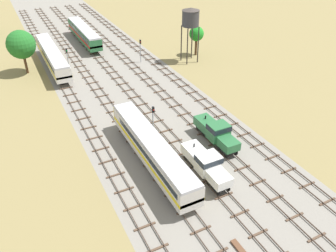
{
  "coord_description": "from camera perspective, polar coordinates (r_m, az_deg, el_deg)",
  "views": [
    {
      "loc": [
        -18.37,
        -2.64,
        27.51
      ],
      "look_at": [
        0.0,
        33.57,
        1.5
      ],
      "focal_mm": 36.06,
      "sensor_mm": 36.0,
      "label": 1
    }
  ],
  "objects": [
    {
      "name": "diesel_railcar_centre_left_far",
      "position": [
        86.74,
        -14.01,
        15.03
      ],
      "size": [
        2.96,
        20.5,
        3.8
      ],
      "color": "#286638",
      "rests_on": "ground"
    },
    {
      "name": "diesel_railcar_left_near",
      "position": [
        41.96,
        -2.74,
        -3.82
      ],
      "size": [
        2.96,
        20.5,
        3.8
      ],
      "color": "beige",
      "rests_on": "ground"
    },
    {
      "name": "track_centre_right",
      "position": [
        71.42,
        -1.51,
        10.1
      ],
      "size": [
        2.4,
        126.0,
        0.29
      ],
      "color": "#47382D",
      "rests_on": "ground"
    },
    {
      "name": "track_centre",
      "position": [
        69.63,
        -5.2,
        9.36
      ],
      "size": [
        2.4,
        126.0,
        0.29
      ],
      "color": "#47382D",
      "rests_on": "ground"
    },
    {
      "name": "signal_post_nearest",
      "position": [
        45.99,
        -2.54,
        1.18
      ],
      "size": [
        0.28,
        0.47,
        5.58
      ],
      "color": "gray",
      "rests_on": "ground"
    },
    {
      "name": "shunter_loco_centre_mid",
      "position": [
        46.55,
        8.19,
        -0.95
      ],
      "size": [
        2.74,
        8.46,
        3.1
      ],
      "color": "#286638",
      "rests_on": "ground"
    },
    {
      "name": "lineside_tree_1",
      "position": [
        72.11,
        -23.59,
        12.49
      ],
      "size": [
        5.46,
        5.46,
        8.59
      ],
      "color": "#4C331E",
      "rests_on": "ground"
    },
    {
      "name": "shunter_loco_centre_left_nearest",
      "position": [
        40.85,
        6.46,
        -6.23
      ],
      "size": [
        2.74,
        8.46,
        3.1
      ],
      "color": "white",
      "rests_on": "ground"
    },
    {
      "name": "ballast_bed",
      "position": [
        67.32,
        -8.76,
        8.14
      ],
      "size": [
        23.63,
        176.0,
        0.01
      ],
      "primitive_type": "cube",
      "color": "gray",
      "rests_on": "ground"
    },
    {
      "name": "signal_post_mid",
      "position": [
        71.07,
        -16.65,
        11.2
      ],
      "size": [
        0.28,
        0.47,
        4.84
      ],
      "color": "gray",
      "rests_on": "ground"
    },
    {
      "name": "track_far_left",
      "position": [
        66.18,
        -17.13,
        6.71
      ],
      "size": [
        2.4,
        126.0,
        0.29
      ],
      "color": "#47382D",
      "rests_on": "ground"
    },
    {
      "name": "lineside_tree_2",
      "position": [
        76.52,
        4.84,
        15.22
      ],
      "size": [
        3.2,
        3.2,
        6.42
      ],
      "color": "#4C331E",
      "rests_on": "ground"
    },
    {
      "name": "track_centre_left",
      "position": [
        68.14,
        -9.05,
        8.54
      ],
      "size": [
        2.4,
        126.0,
        0.29
      ],
      "color": "#47382D",
      "rests_on": "ground"
    },
    {
      "name": "water_tower",
      "position": [
        71.53,
        3.84,
        17.76
      ],
      "size": [
        3.64,
        3.64,
        11.24
      ],
      "color": "#2D2826",
      "rests_on": "ground"
    },
    {
      "name": "track_left",
      "position": [
        66.99,
        -13.04,
        7.66
      ],
      "size": [
        2.4,
        126.0,
        0.29
      ],
      "color": "#47382D",
      "rests_on": "ground"
    },
    {
      "name": "ground_plane",
      "position": [
        67.33,
        -8.76,
        8.14
      ],
      "size": [
        480.0,
        480.0,
        0.0
      ],
      "primitive_type": "plane",
      "color": "olive"
    },
    {
      "name": "passenger_coach_far_left_midfar",
      "position": [
        73.88,
        -19.01,
        11.19
      ],
      "size": [
        2.96,
        22.0,
        3.8
      ],
      "color": "beige",
      "rests_on": "ground"
    },
    {
      "name": "signal_post_near",
      "position": [
        72.71,
        -4.69,
        13.04
      ],
      "size": [
        0.28,
        0.47,
        5.07
      ],
      "color": "gray",
      "rests_on": "ground"
    }
  ]
}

